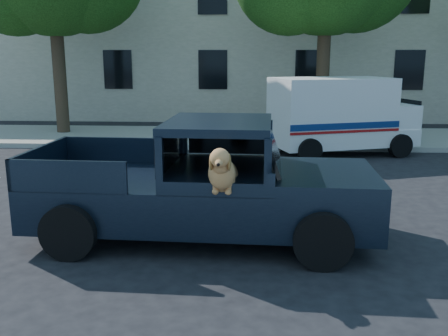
# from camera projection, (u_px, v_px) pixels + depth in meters

# --- Properties ---
(ground) EXTENTS (120.00, 120.00, 0.00)m
(ground) POSITION_uv_depth(u_px,v_px,m) (86.00, 232.00, 8.11)
(ground) COLOR black
(ground) RESTS_ON ground
(far_sidewalk) EXTENTS (60.00, 4.00, 0.15)m
(far_sidewalk) POSITION_uv_depth(u_px,v_px,m) (174.00, 137.00, 17.05)
(far_sidewalk) COLOR gray
(far_sidewalk) RESTS_ON ground
(lane_stripes) EXTENTS (21.60, 0.14, 0.01)m
(lane_stripes) POSITION_uv_depth(u_px,v_px,m) (222.00, 182.00, 11.31)
(lane_stripes) COLOR silver
(lane_stripes) RESTS_ON ground
(building_main) EXTENTS (26.00, 6.00, 9.00)m
(building_main) POSITION_uv_depth(u_px,v_px,m) (261.00, 17.00, 23.00)
(building_main) COLOR beige
(building_main) RESTS_ON ground
(pickup_truck) EXTENTS (5.28, 2.76, 1.86)m
(pickup_truck) POSITION_uv_depth(u_px,v_px,m) (197.00, 199.00, 7.73)
(pickup_truck) COLOR black
(pickup_truck) RESTS_ON ground
(mail_truck) EXTENTS (4.36, 3.05, 2.19)m
(mail_truck) POSITION_uv_depth(u_px,v_px,m) (339.00, 121.00, 14.25)
(mail_truck) COLOR silver
(mail_truck) RESTS_ON ground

